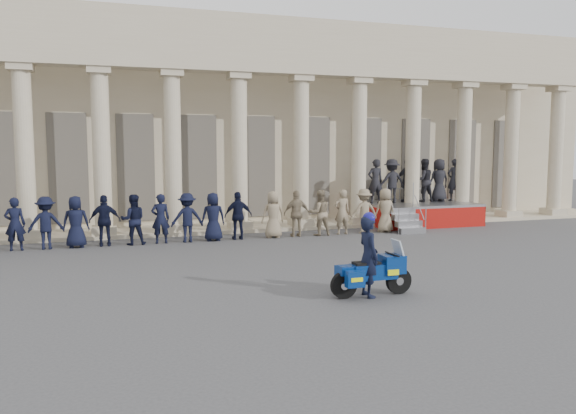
{
  "coord_description": "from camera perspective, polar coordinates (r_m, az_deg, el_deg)",
  "views": [
    {
      "loc": [
        -3.68,
        -13.91,
        3.34
      ],
      "look_at": [
        1.41,
        1.98,
        1.6
      ],
      "focal_mm": 35.0,
      "sensor_mm": 36.0,
      "label": 1
    }
  ],
  "objects": [
    {
      "name": "ground",
      "position": [
        14.77,
        -2.89,
        -7.12
      ],
      "size": [
        90.0,
        90.0,
        0.0
      ],
      "primitive_type": "plane",
      "color": "#3D3D40",
      "rests_on": "ground"
    },
    {
      "name": "building",
      "position": [
        28.91,
        -10.54,
        8.2
      ],
      "size": [
        40.0,
        12.5,
        9.0
      ],
      "color": "tan",
      "rests_on": "ground"
    },
    {
      "name": "officer_rank",
      "position": [
        20.25,
        -13.6,
        -1.19
      ],
      "size": [
        18.9,
        0.67,
        1.76
      ],
      "color": "black",
      "rests_on": "ground"
    },
    {
      "name": "reviewing_stand",
      "position": [
        25.61,
        12.76,
        1.95
      ],
      "size": [
        4.7,
        4.4,
        2.88
      ],
      "color": "gray",
      "rests_on": "ground"
    },
    {
      "name": "motorcycle",
      "position": [
        12.93,
        8.58,
        -6.56
      ],
      "size": [
        1.98,
        0.81,
        1.27
      ],
      "rotation": [
        0.0,
        0.0,
        0.01
      ],
      "color": "black",
      "rests_on": "ground"
    },
    {
      "name": "rider",
      "position": [
        12.8,
        8.17,
        -4.85
      ],
      "size": [
        0.44,
        0.67,
        1.93
      ],
      "rotation": [
        0.0,
        0.0,
        1.58
      ],
      "color": "black",
      "rests_on": "ground"
    }
  ]
}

